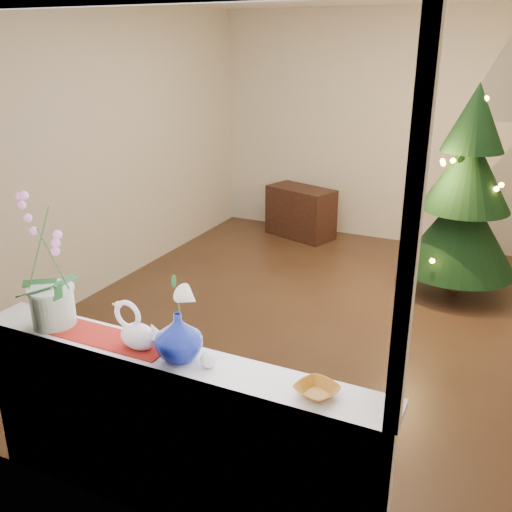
{
  "coord_description": "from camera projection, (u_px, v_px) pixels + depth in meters",
  "views": [
    {
      "loc": [
        1.39,
        -4.33,
        2.31
      ],
      "look_at": [
        -0.01,
        -1.4,
        1.09
      ],
      "focal_mm": 40.0,
      "sensor_mm": 36.0,
      "label": 1
    }
  ],
  "objects": [
    {
      "name": "wall_left",
      "position": [
        109.0,
        149.0,
        5.47
      ],
      "size": [
        0.1,
        5.0,
        2.7
      ],
      "primitive_type": "cube",
      "color": "beige",
      "rests_on": "ground"
    },
    {
      "name": "swan",
      "position": [
        138.0,
        327.0,
        2.73
      ],
      "size": [
        0.3,
        0.22,
        0.23
      ],
      "primitive_type": null,
      "rotation": [
        0.0,
        0.0,
        0.43
      ],
      "color": "silver",
      "rests_on": "windowsill"
    },
    {
      "name": "blue_vase",
      "position": [
        178.0,
        333.0,
        2.63
      ],
      "size": [
        0.33,
        0.33,
        0.27
      ],
      "primitive_type": "imported",
      "rotation": [
        0.0,
        0.0,
        -0.38
      ],
      "color": "navy",
      "rests_on": "windowsill"
    },
    {
      "name": "side_table",
      "position": [
        301.0,
        212.0,
        7.16
      ],
      "size": [
        0.92,
        0.66,
        0.63
      ],
      "primitive_type": "cube",
      "rotation": [
        0.0,
        0.0,
        -0.32
      ],
      "color": "black",
      "rests_on": "ground"
    },
    {
      "name": "window_apron",
      "position": [
        165.0,
        449.0,
        2.8
      ],
      "size": [
        2.2,
        0.08,
        0.88
      ],
      "primitive_type": "cube",
      "color": "white",
      "rests_on": "ground"
    },
    {
      "name": "windowsill",
      "position": [
        170.0,
        358.0,
        2.71
      ],
      "size": [
        2.2,
        0.26,
        0.04
      ],
      "primitive_type": "cube",
      "color": "white",
      "rests_on": "window_apron"
    },
    {
      "name": "wall_front",
      "position": [
        148.0,
        281.0,
        2.45
      ],
      "size": [
        4.5,
        0.1,
        2.7
      ],
      "primitive_type": "cube",
      "color": "beige",
      "rests_on": "ground"
    },
    {
      "name": "paperweight",
      "position": [
        209.0,
        360.0,
        2.59
      ],
      "size": [
        0.08,
        0.08,
        0.08
      ],
      "primitive_type": "sphere",
      "rotation": [
        0.0,
        0.0,
        -0.03
      ],
      "color": "white",
      "rests_on": "windowsill"
    },
    {
      "name": "ground",
      "position": [
        325.0,
        322.0,
        5.03
      ],
      "size": [
        5.0,
        5.0,
        0.0
      ],
      "primitive_type": "plane",
      "color": "#3C2318",
      "rests_on": "ground"
    },
    {
      "name": "wall_back",
      "position": [
        401.0,
        130.0,
        6.67
      ],
      "size": [
        4.5,
        0.1,
        2.7
      ],
      "primitive_type": "cube",
      "color": "beige",
      "rests_on": "ground"
    },
    {
      "name": "window_frame",
      "position": [
        146.0,
        201.0,
        2.35
      ],
      "size": [
        2.22,
        0.06,
        1.6
      ],
      "primitive_type": null,
      "color": "white",
      "rests_on": "windowsill"
    },
    {
      "name": "amber_dish",
      "position": [
        317.0,
        391.0,
        2.39
      ],
      "size": [
        0.19,
        0.19,
        0.04
      ],
      "primitive_type": "imported",
      "rotation": [
        0.0,
        0.0,
        -0.36
      ],
      "color": "#8F5712",
      "rests_on": "windowsill"
    },
    {
      "name": "lily",
      "position": [
        176.0,
        286.0,
        2.55
      ],
      "size": [
        0.15,
        0.09,
        0.2
      ],
      "primitive_type": null,
      "color": "beige",
      "rests_on": "blue_vase"
    },
    {
      "name": "xmas_tree",
      "position": [
        466.0,
        193.0,
        5.32
      ],
      "size": [
        1.42,
        1.42,
        1.99
      ],
      "primitive_type": null,
      "rotation": [
        0.0,
        0.0,
        -0.38
      ],
      "color": "black",
      "rests_on": "ground"
    },
    {
      "name": "orchid_pot",
      "position": [
        47.0,
        263.0,
        2.87
      ],
      "size": [
        0.3,
        0.3,
        0.7
      ],
      "primitive_type": null,
      "rotation": [
        0.0,
        0.0,
        0.3
      ],
      "color": "white",
      "rests_on": "windowsill"
    },
    {
      "name": "runner",
      "position": [
        106.0,
        338.0,
        2.86
      ],
      "size": [
        0.7,
        0.2,
        0.01
      ],
      "primitive_type": "cube",
      "color": "maroon",
      "rests_on": "windowsill"
    }
  ]
}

